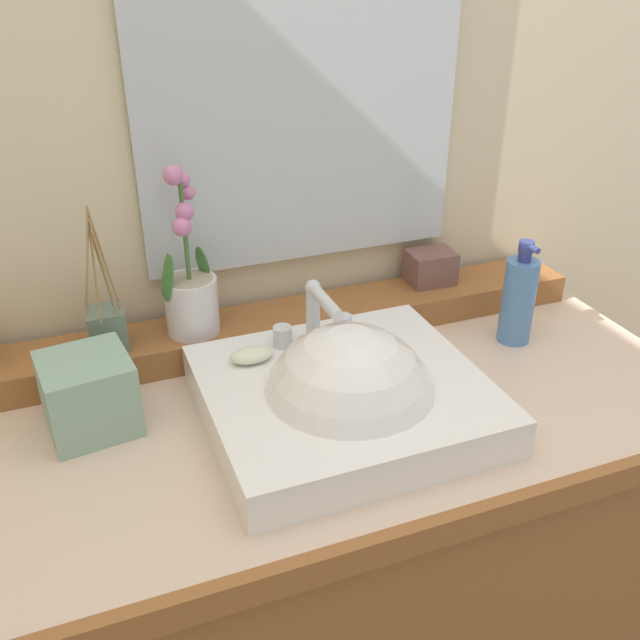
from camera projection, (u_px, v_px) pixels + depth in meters
name	position (u px, v px, depth m)	size (l,w,h in m)	color
wall_back	(225.00, 82.00, 1.27)	(3.28, 0.20, 2.56)	beige
vanity_cabinet	(308.00, 586.00, 1.34)	(1.35, 0.61, 0.84)	#93592C
back_ledge	(264.00, 329.00, 1.32)	(1.27, 0.12, 0.06)	#93592C
sink_basin	(347.00, 405.00, 1.10)	(0.43, 0.40, 0.29)	white
soap_bar	(251.00, 355.00, 1.14)	(0.07, 0.04, 0.02)	silver
potted_plant	(190.00, 291.00, 1.22)	(0.10, 0.09, 0.31)	silver
reed_diffuser	(106.00, 326.00, 1.19)	(0.06, 0.06, 0.25)	slate
trinket_box	(430.00, 267.00, 1.42)	(0.09, 0.07, 0.07)	brown
lotion_bottle	(518.00, 299.00, 1.30)	(0.06, 0.06, 0.20)	#4D7FB6
tissue_box	(89.00, 394.00, 1.07)	(0.13, 0.13, 0.12)	#86AA96
mirror	(302.00, 97.00, 1.22)	(0.59, 0.02, 0.59)	silver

